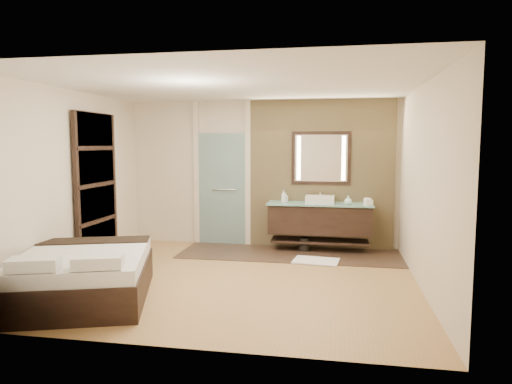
% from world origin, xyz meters
% --- Properties ---
extents(floor, '(5.00, 5.00, 0.00)m').
position_xyz_m(floor, '(0.00, 0.00, 0.00)').
color(floor, '#AB7947').
rests_on(floor, ground).
extents(tile_strip, '(3.80, 1.30, 0.01)m').
position_xyz_m(tile_strip, '(0.60, 1.60, 0.01)').
color(tile_strip, '#33271C').
rests_on(tile_strip, floor).
extents(stone_wall, '(2.60, 0.08, 2.70)m').
position_xyz_m(stone_wall, '(1.10, 2.21, 1.35)').
color(stone_wall, tan).
rests_on(stone_wall, floor).
extents(vanity, '(1.85, 0.55, 0.88)m').
position_xyz_m(vanity, '(1.10, 1.92, 0.58)').
color(vanity, black).
rests_on(vanity, stone_wall).
extents(mirror_unit, '(1.06, 0.04, 0.96)m').
position_xyz_m(mirror_unit, '(1.10, 2.16, 1.65)').
color(mirror_unit, black).
rests_on(mirror_unit, stone_wall).
extents(frosted_door, '(1.10, 0.12, 2.70)m').
position_xyz_m(frosted_door, '(-0.75, 2.20, 1.14)').
color(frosted_door, '#ABD9D9').
rests_on(frosted_door, floor).
extents(shoji_partition, '(0.06, 1.20, 2.40)m').
position_xyz_m(shoji_partition, '(-2.43, 0.60, 1.21)').
color(shoji_partition, black).
rests_on(shoji_partition, floor).
extents(bed, '(1.99, 2.23, 0.72)m').
position_xyz_m(bed, '(-1.65, -1.16, 0.30)').
color(bed, black).
rests_on(bed, floor).
extents(bath_mat, '(0.77, 0.58, 0.02)m').
position_xyz_m(bath_mat, '(1.08, 1.15, 0.02)').
color(bath_mat, white).
rests_on(bath_mat, floor).
extents(waste_bin, '(0.25, 0.25, 0.24)m').
position_xyz_m(waste_bin, '(0.83, 1.85, 0.12)').
color(waste_bin, black).
rests_on(waste_bin, floor).
extents(tissue_box, '(0.16, 0.16, 0.10)m').
position_xyz_m(tissue_box, '(1.92, 1.75, 0.92)').
color(tissue_box, silver).
rests_on(tissue_box, vanity).
extents(soap_bottle_a, '(0.11, 0.11, 0.22)m').
position_xyz_m(soap_bottle_a, '(0.45, 1.89, 0.98)').
color(soap_bottle_a, white).
rests_on(soap_bottle_a, vanity).
extents(soap_bottle_b, '(0.08, 0.08, 0.17)m').
position_xyz_m(soap_bottle_b, '(0.49, 1.97, 0.95)').
color(soap_bottle_b, '#B2B2B2').
rests_on(soap_bottle_b, vanity).
extents(soap_bottle_c, '(0.16, 0.16, 0.16)m').
position_xyz_m(soap_bottle_c, '(1.59, 1.78, 0.94)').
color(soap_bottle_c, silver).
rests_on(soap_bottle_c, vanity).
extents(cup, '(0.17, 0.17, 0.10)m').
position_xyz_m(cup, '(1.92, 1.97, 0.92)').
color(cup, white).
rests_on(cup, vanity).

